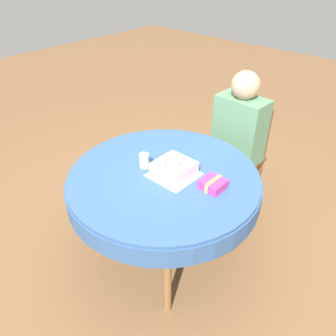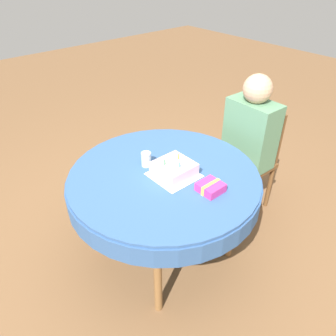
{
  "view_description": "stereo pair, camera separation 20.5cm",
  "coord_description": "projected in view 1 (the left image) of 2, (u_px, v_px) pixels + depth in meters",
  "views": [
    {
      "loc": [
        1.17,
        -1.25,
        1.93
      ],
      "look_at": [
        0.03,
        0.01,
        0.77
      ],
      "focal_mm": 35.0,
      "sensor_mm": 36.0,
      "label": 1
    },
    {
      "loc": [
        1.31,
        -1.1,
        1.93
      ],
      "look_at": [
        0.03,
        0.01,
        0.77
      ],
      "focal_mm": 35.0,
      "sensor_mm": 36.0,
      "label": 2
    }
  ],
  "objects": [
    {
      "name": "ground_plane",
      "position": [
        164.0,
        251.0,
        2.5
      ],
      "size": [
        12.0,
        12.0,
        0.0
      ],
      "primitive_type": "plane",
      "color": "brown"
    },
    {
      "name": "dining_table",
      "position": [
        164.0,
        184.0,
        2.14
      ],
      "size": [
        1.25,
        1.25,
        0.72
      ],
      "color": "#335689",
      "rests_on": "ground_plane"
    },
    {
      "name": "chair",
      "position": [
        240.0,
        151.0,
        2.79
      ],
      "size": [
        0.39,
        0.39,
        0.88
      ],
      "rotation": [
        0.0,
        0.0,
        -0.04
      ],
      "color": "brown",
      "rests_on": "ground_plane"
    },
    {
      "name": "person",
      "position": [
        238.0,
        130.0,
        2.6
      ],
      "size": [
        0.4,
        0.32,
        1.18
      ],
      "rotation": [
        0.0,
        0.0,
        -0.04
      ],
      "color": "tan",
      "rests_on": "ground_plane"
    },
    {
      "name": "napkin",
      "position": [
        174.0,
        175.0,
        2.09
      ],
      "size": [
        0.27,
        0.27,
        0.0
      ],
      "color": "white",
      "rests_on": "dining_table"
    },
    {
      "name": "birthday_cake",
      "position": [
        174.0,
        169.0,
        2.06
      ],
      "size": [
        0.22,
        0.22,
        0.13
      ],
      "color": "silver",
      "rests_on": "dining_table"
    },
    {
      "name": "drinking_glass",
      "position": [
        144.0,
        161.0,
        2.13
      ],
      "size": [
        0.07,
        0.07,
        0.1
      ],
      "color": "silver",
      "rests_on": "dining_table"
    },
    {
      "name": "gift_box",
      "position": [
        213.0,
        184.0,
        1.96
      ],
      "size": [
        0.14,
        0.14,
        0.06
      ],
      "color": "#D13384",
      "rests_on": "dining_table"
    }
  ]
}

